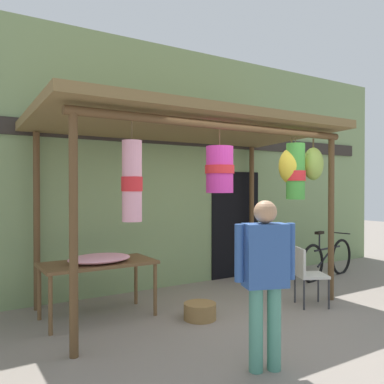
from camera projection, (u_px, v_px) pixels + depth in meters
ground_plane at (253, 320)px, 5.17m from camera, size 30.00×30.00×0.00m
shop_facade at (171, 167)px, 7.02m from camera, size 10.64×0.29×4.13m
market_stall_canopy at (202, 138)px, 5.73m from camera, size 4.39×2.34×2.71m
display_table at (98, 267)px, 5.24m from camera, size 1.45×0.73×0.73m
flower_heap_on_table at (101, 258)px, 5.19m from camera, size 0.82×0.57×0.11m
folding_chair at (306, 271)px, 5.76m from camera, size 0.54×0.54×0.84m
wicker_basket_by_table at (200, 311)px, 5.19m from camera, size 0.42×0.42×0.21m
parked_bicycle at (327, 259)px, 7.57m from camera, size 1.73×0.46×0.92m
customer_foreground at (265, 271)px, 3.73m from camera, size 0.56×0.34×1.59m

